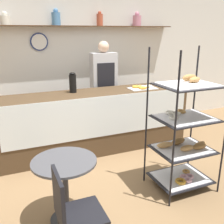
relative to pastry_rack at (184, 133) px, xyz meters
name	(u,v)px	position (x,y,z in m)	size (l,w,h in m)	color
ground_plane	(122,178)	(-0.62, 0.47, -0.74)	(14.00, 14.00, 0.00)	olive
back_wall	(76,62)	(-0.62, 2.60, 0.63)	(10.00, 0.30, 2.70)	white
display_counter	(96,121)	(-0.62, 1.49, -0.24)	(3.13, 0.68, 1.00)	#4C3823
pastry_rack	(184,133)	(0.00, 0.00, 0.00)	(0.75, 0.61, 1.77)	black
person_worker	(104,86)	(-0.27, 2.03, 0.23)	(0.47, 0.23, 1.78)	#282833
cafe_table	(65,176)	(-1.52, -0.06, -0.21)	(0.66, 0.66, 0.71)	#262628
cafe_chair	(71,210)	(-1.61, -0.64, -0.18)	(0.38, 0.38, 0.90)	black
coffee_carafe	(73,83)	(-0.97, 1.60, 0.42)	(0.11, 0.11, 0.33)	black
donut_tray_counter	(142,87)	(0.20, 1.43, 0.29)	(0.47, 0.28, 0.05)	silver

